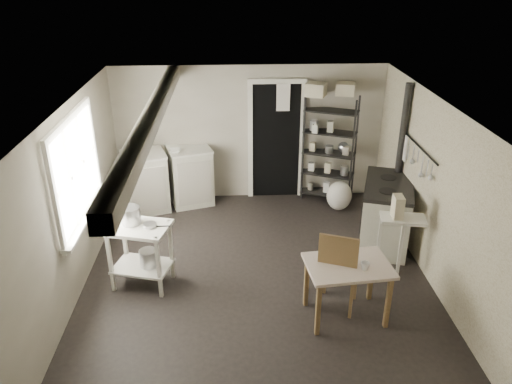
{
  "coord_description": "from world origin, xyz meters",
  "views": [
    {
      "loc": [
        -0.29,
        -5.52,
        3.86
      ],
      "look_at": [
        0.0,
        0.3,
        1.1
      ],
      "focal_mm": 35.0,
      "sensor_mm": 36.0,
      "label": 1
    }
  ],
  "objects_px": {
    "stove": "(386,215)",
    "flour_sack": "(339,196)",
    "prep_table": "(142,257)",
    "base_cabinets": "(168,180)",
    "stockpot": "(131,217)",
    "chair": "(339,272)",
    "shelf_rack": "(329,147)",
    "work_table": "(346,289)"
  },
  "relations": [
    {
      "from": "stove",
      "to": "flour_sack",
      "type": "relative_size",
      "value": 2.39
    },
    {
      "from": "base_cabinets",
      "to": "prep_table",
      "type": "bearing_deg",
      "value": -109.74
    },
    {
      "from": "prep_table",
      "to": "stove",
      "type": "xyz_separation_m",
      "value": [
        3.4,
        0.89,
        0.04
      ]
    },
    {
      "from": "prep_table",
      "to": "base_cabinets",
      "type": "bearing_deg",
      "value": 87.56
    },
    {
      "from": "shelf_rack",
      "to": "flour_sack",
      "type": "relative_size",
      "value": 3.64
    },
    {
      "from": "chair",
      "to": "stove",
      "type": "bearing_deg",
      "value": 77.21
    },
    {
      "from": "chair",
      "to": "base_cabinets",
      "type": "bearing_deg",
      "value": 150.58
    },
    {
      "from": "stockpot",
      "to": "stove",
      "type": "xyz_separation_m",
      "value": [
        3.49,
        0.81,
        -0.5
      ]
    },
    {
      "from": "chair",
      "to": "work_table",
      "type": "bearing_deg",
      "value": -54.47
    },
    {
      "from": "prep_table",
      "to": "base_cabinets",
      "type": "distance_m",
      "value": 2.27
    },
    {
      "from": "base_cabinets",
      "to": "work_table",
      "type": "xyz_separation_m",
      "value": [
        2.37,
        -3.03,
        -0.08
      ]
    },
    {
      "from": "stockpot",
      "to": "shelf_rack",
      "type": "distance_m",
      "value": 3.71
    },
    {
      "from": "work_table",
      "to": "flour_sack",
      "type": "relative_size",
      "value": 1.87
    },
    {
      "from": "shelf_rack",
      "to": "prep_table",
      "type": "bearing_deg",
      "value": -116.76
    },
    {
      "from": "flour_sack",
      "to": "stove",
      "type": "bearing_deg",
      "value": -67.02
    },
    {
      "from": "work_table",
      "to": "stockpot",
      "type": "bearing_deg",
      "value": 161.75
    },
    {
      "from": "shelf_rack",
      "to": "stove",
      "type": "distance_m",
      "value": 1.69
    },
    {
      "from": "stockpot",
      "to": "shelf_rack",
      "type": "height_order",
      "value": "shelf_rack"
    },
    {
      "from": "prep_table",
      "to": "shelf_rack",
      "type": "relative_size",
      "value": 0.47
    },
    {
      "from": "stockpot",
      "to": "chair",
      "type": "bearing_deg",
      "value": -14.38
    },
    {
      "from": "base_cabinets",
      "to": "chair",
      "type": "relative_size",
      "value": 1.39
    },
    {
      "from": "prep_table",
      "to": "flour_sack",
      "type": "xyz_separation_m",
      "value": [
        2.94,
        1.97,
        -0.16
      ]
    },
    {
      "from": "base_cabinets",
      "to": "work_table",
      "type": "relative_size",
      "value": 1.59
    },
    {
      "from": "prep_table",
      "to": "base_cabinets",
      "type": "relative_size",
      "value": 0.57
    },
    {
      "from": "work_table",
      "to": "shelf_rack",
      "type": "bearing_deg",
      "value": 83.77
    },
    {
      "from": "stove",
      "to": "flour_sack",
      "type": "distance_m",
      "value": 1.18
    },
    {
      "from": "stockpot",
      "to": "work_table",
      "type": "xyz_separation_m",
      "value": [
        2.56,
        -0.84,
        -0.56
      ]
    },
    {
      "from": "work_table",
      "to": "flour_sack",
      "type": "height_order",
      "value": "work_table"
    },
    {
      "from": "stockpot",
      "to": "base_cabinets",
      "type": "distance_m",
      "value": 2.25
    },
    {
      "from": "flour_sack",
      "to": "base_cabinets",
      "type": "bearing_deg",
      "value": 173.9
    },
    {
      "from": "shelf_rack",
      "to": "stove",
      "type": "bearing_deg",
      "value": -45.86
    },
    {
      "from": "base_cabinets",
      "to": "flour_sack",
      "type": "bearing_deg",
      "value": -23.39
    },
    {
      "from": "stockpot",
      "to": "chair",
      "type": "distance_m",
      "value": 2.63
    },
    {
      "from": "stockpot",
      "to": "work_table",
      "type": "distance_m",
      "value": 2.75
    },
    {
      "from": "prep_table",
      "to": "base_cabinets",
      "type": "height_order",
      "value": "base_cabinets"
    },
    {
      "from": "shelf_rack",
      "to": "chair",
      "type": "relative_size",
      "value": 1.69
    },
    {
      "from": "prep_table",
      "to": "work_table",
      "type": "distance_m",
      "value": 2.58
    },
    {
      "from": "stove",
      "to": "prep_table",
      "type": "bearing_deg",
      "value": -147.5
    },
    {
      "from": "base_cabinets",
      "to": "chair",
      "type": "xyz_separation_m",
      "value": [
        2.32,
        -2.83,
        0.03
      ]
    },
    {
      "from": "prep_table",
      "to": "flour_sack",
      "type": "relative_size",
      "value": 1.7
    },
    {
      "from": "stockpot",
      "to": "shelf_rack",
      "type": "bearing_deg",
      "value": 38.53
    },
    {
      "from": "chair",
      "to": "shelf_rack",
      "type": "bearing_deg",
      "value": 103.65
    }
  ]
}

